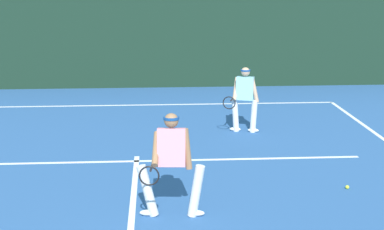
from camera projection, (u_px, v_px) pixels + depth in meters
court_line_baseline_far at (141, 105)px, 16.49m from camera, size 10.98×0.10×0.01m
court_line_service at (137, 161)px, 11.51m from camera, size 8.95×0.10×0.01m
court_line_centre at (131, 221)px, 8.71m from camera, size 0.10×6.40×0.01m
player_near at (171, 161)px, 8.69m from camera, size 1.04×0.89×1.62m
player_far at (245, 97)px, 13.49m from camera, size 0.92×0.82×1.53m
tennis_ball at (347, 187)px, 10.01m from camera, size 0.07×0.07×0.07m
back_fence_windscreen at (142, 39)px, 18.72m from camera, size 21.72×0.12×3.14m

